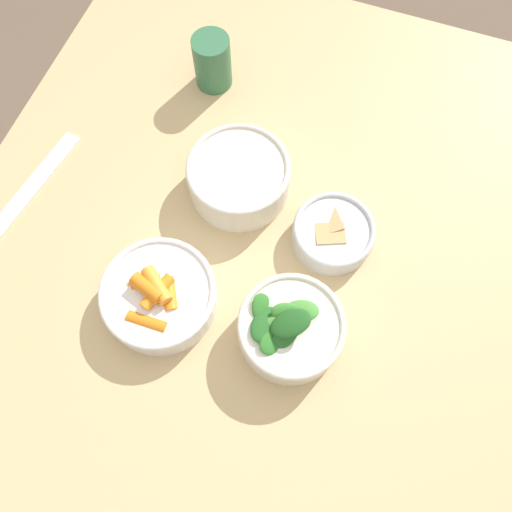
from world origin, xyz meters
TOP-DOWN VIEW (x-y plane):
  - ground_plane at (0.00, 0.00)m, footprint 10.00×10.00m
  - dining_table at (0.00, 0.00)m, footprint 1.27×0.97m
  - bowl_carrots at (-0.06, 0.10)m, footprint 0.17×0.17m
  - bowl_greens at (-0.05, -0.09)m, footprint 0.15×0.15m
  - bowl_beans_hotdog at (0.16, 0.06)m, footprint 0.17×0.17m
  - bowl_cookies at (0.13, -0.11)m, footprint 0.13×0.13m
  - ruler at (0.01, 0.40)m, footprint 0.31×0.08m
  - cup at (0.36, 0.18)m, footprint 0.07×0.07m

SIDE VIEW (x-z plane):
  - ground_plane at x=0.00m, z-range 0.00..0.00m
  - dining_table at x=0.00m, z-range 0.27..1.00m
  - ruler at x=0.01m, z-range 0.73..0.74m
  - bowl_cookies at x=0.13m, z-range 0.74..0.78m
  - bowl_carrots at x=-0.06m, z-range 0.73..0.80m
  - bowl_beans_hotdog at x=0.16m, z-range 0.73..0.80m
  - bowl_greens at x=-0.05m, z-range 0.72..0.82m
  - cup at x=0.36m, z-range 0.73..0.83m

